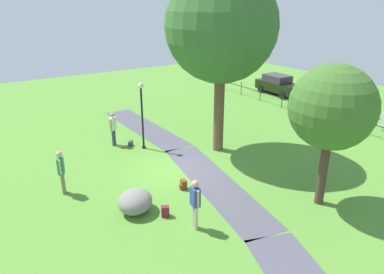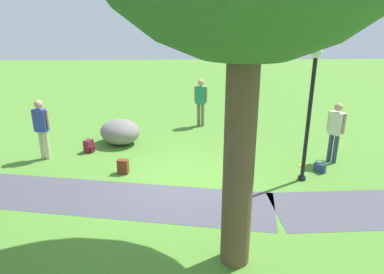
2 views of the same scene
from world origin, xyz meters
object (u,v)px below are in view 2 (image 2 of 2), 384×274
object	(u,v)px
man_near_boulder	(41,125)
frisbee_on_grass	(302,166)
lawn_boulder	(120,132)
spare_backpack_on_lawn	(123,167)
woman_with_handbag	(336,128)
backpack_by_boulder	(89,146)
passerby_on_path	(201,99)
lamp_post	(311,101)
handbag_on_grass	(320,167)

from	to	relation	value
man_near_boulder	frisbee_on_grass	bearing A→B (deg)	173.99
lawn_boulder	spare_backpack_on_lawn	world-z (taller)	lawn_boulder
woman_with_handbag	backpack_by_boulder	world-z (taller)	woman_with_handbag
lawn_boulder	backpack_by_boulder	distance (m)	1.17
woman_with_handbag	frisbee_on_grass	distance (m)	1.42
spare_backpack_on_lawn	frisbee_on_grass	distance (m)	5.08
frisbee_on_grass	passerby_on_path	bearing A→B (deg)	-54.83
lamp_post	man_near_boulder	distance (m)	7.51
man_near_boulder	spare_backpack_on_lawn	distance (m)	2.84
man_near_boulder	frisbee_on_grass	xyz separation A→B (m)	(-7.55, 0.79, -1.05)
woman_with_handbag	spare_backpack_on_lawn	size ratio (longest dim) A/B	4.45
lamp_post	man_near_boulder	xyz separation A→B (m)	(7.25, -1.64, -1.07)
man_near_boulder	spare_backpack_on_lawn	xyz separation A→B (m)	(-2.48, 1.09, -0.87)
lamp_post	backpack_by_boulder	xyz separation A→B (m)	(6.07, -2.14, -1.94)
passerby_on_path	spare_backpack_on_lawn	distance (m)	4.85
lawn_boulder	passerby_on_path	size ratio (longest dim) A/B	1.02
lamp_post	lawn_boulder	xyz separation A→B (m)	(5.20, -2.89, -1.72)
backpack_by_boulder	spare_backpack_on_lawn	size ratio (longest dim) A/B	1.00
woman_with_handbag	man_near_boulder	size ratio (longest dim) A/B	0.99
lawn_boulder	backpack_by_boulder	size ratio (longest dim) A/B	4.62
lawn_boulder	man_near_boulder	distance (m)	2.48
lamp_post	spare_backpack_on_lawn	size ratio (longest dim) A/B	8.61
man_near_boulder	handbag_on_grass	bearing A→B (deg)	171.42
woman_with_handbag	man_near_boulder	world-z (taller)	man_near_boulder
lawn_boulder	spare_backpack_on_lawn	size ratio (longest dim) A/B	4.62
man_near_boulder	handbag_on_grass	xyz separation A→B (m)	(-7.89, 1.19, -0.92)
passerby_on_path	lawn_boulder	bearing A→B (deg)	33.17
handbag_on_grass	backpack_by_boulder	bearing A→B (deg)	-14.08
woman_with_handbag	passerby_on_path	world-z (taller)	passerby_on_path
man_near_boulder	backpack_by_boulder	distance (m)	1.54
spare_backpack_on_lawn	passerby_on_path	bearing A→B (deg)	-119.47
frisbee_on_grass	woman_with_handbag	bearing A→B (deg)	-163.72
backpack_by_boulder	frisbee_on_grass	bearing A→B (deg)	168.57
lawn_boulder	handbag_on_grass	size ratio (longest dim) A/B	4.90
lamp_post	lawn_boulder	size ratio (longest dim) A/B	1.86
passerby_on_path	handbag_on_grass	distance (m)	5.32
lamp_post	lawn_boulder	world-z (taller)	lamp_post
lamp_post	woman_with_handbag	xyz separation A→B (m)	(-1.24, -1.12, -1.09)
passerby_on_path	frisbee_on_grass	bearing A→B (deg)	125.17
woman_with_handbag	frisbee_on_grass	xyz separation A→B (m)	(0.94, 0.27, -1.03)
lamp_post	handbag_on_grass	world-z (taller)	lamp_post
woman_with_handbag	passerby_on_path	size ratio (longest dim) A/B	0.99
lawn_boulder	man_near_boulder	bearing A→B (deg)	31.32
lawn_boulder	passerby_on_path	distance (m)	3.39
lawn_boulder	frisbee_on_grass	world-z (taller)	lawn_boulder
lamp_post	frisbee_on_grass	size ratio (longest dim) A/B	15.44
woman_with_handbag	frisbee_on_grass	size ratio (longest dim) A/B	7.99
lamp_post	spare_backpack_on_lawn	bearing A→B (deg)	-6.65
lamp_post	passerby_on_path	xyz separation A→B (m)	(2.42, -4.71, -1.07)
man_near_boulder	passerby_on_path	distance (m)	5.72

